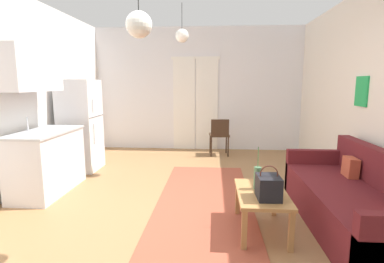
% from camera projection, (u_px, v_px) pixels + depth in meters
% --- Properties ---
extents(ground_plane, '(5.34, 7.97, 0.10)m').
position_uv_depth(ground_plane, '(180.00, 221.00, 3.49)').
color(ground_plane, '#996D44').
extents(wall_back, '(4.94, 0.13, 2.82)m').
position_uv_depth(wall_back, '(198.00, 90.00, 6.94)').
color(wall_back, silver).
rests_on(wall_back, ground_plane).
extents(area_rug, '(1.23, 3.44, 0.01)m').
position_uv_depth(area_rug, '(204.00, 205.00, 3.80)').
color(area_rug, '#9E4733').
rests_on(area_rug, ground_plane).
extents(couch, '(0.84, 2.17, 0.84)m').
position_uv_depth(couch, '(357.00, 204.00, 3.17)').
color(couch, '#5B191E').
rests_on(couch, ground_plane).
extents(coffee_table, '(0.51, 0.85, 0.43)m').
position_uv_depth(coffee_table, '(262.00, 198.00, 3.10)').
color(coffee_table, '#A87542').
rests_on(coffee_table, ground_plane).
extents(bamboo_vase, '(0.08, 0.08, 0.46)m').
position_uv_depth(bamboo_vase, '(257.00, 178.00, 3.17)').
color(bamboo_vase, '#47704C').
rests_on(bamboo_vase, coffee_table).
extents(handbag, '(0.23, 0.28, 0.33)m').
position_uv_depth(handbag, '(268.00, 187.00, 2.90)').
color(handbag, black).
rests_on(handbag, coffee_table).
extents(refrigerator, '(0.62, 0.65, 1.61)m').
position_uv_depth(refrigerator, '(81.00, 125.00, 5.29)').
color(refrigerator, white).
rests_on(refrigerator, ground_plane).
extents(kitchen_counter, '(0.59, 1.23, 2.04)m').
position_uv_depth(kitchen_counter, '(43.00, 139.00, 4.18)').
color(kitchen_counter, silver).
rests_on(kitchen_counter, ground_plane).
extents(accent_chair, '(0.45, 0.43, 0.80)m').
position_uv_depth(accent_chair, '(219.00, 134.00, 6.39)').
color(accent_chair, '#382619').
rests_on(accent_chair, ground_plane).
extents(pendant_lamp_near, '(0.22, 0.22, 0.91)m').
position_uv_depth(pendant_lamp_near, '(139.00, 24.00, 2.41)').
color(pendant_lamp_near, black).
extents(pendant_lamp_far, '(0.22, 0.22, 0.62)m').
position_uv_depth(pendant_lamp_far, '(182.00, 36.00, 4.81)').
color(pendant_lamp_far, black).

